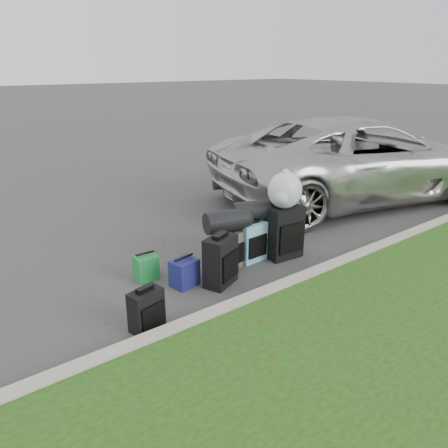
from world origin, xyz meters
TOP-DOWN VIEW (x-y plane):
  - ground at (0.00, 0.00)m, footprint 120.00×120.00m
  - curb at (0.00, -1.00)m, footprint 120.00×0.18m
  - suv at (3.95, 1.00)m, footprint 6.44×4.13m
  - suitcase_small_black at (-1.78, -0.66)m, footprint 0.39×0.27m
  - suitcase_large_black_left at (-0.56, -0.33)m, footprint 0.51×0.41m
  - suitcase_olive at (-0.16, -0.01)m, footprint 0.39×0.27m
  - suitcase_teal at (0.21, -0.03)m, footprint 0.40×0.25m
  - suitcase_large_black_right at (0.66, -0.21)m, footprint 0.53×0.35m
  - tote_green at (-1.24, 0.37)m, footprint 0.29×0.24m
  - tote_navy at (-0.94, -0.09)m, footprint 0.36×0.30m
  - duffel_left at (-0.18, 0.06)m, footprint 0.61×0.42m
  - duffel_right at (0.26, 0.08)m, footprint 0.56×0.43m
  - trash_bag at (0.64, -0.21)m, footprint 0.49×0.49m

SIDE VIEW (x-z plane):
  - ground at x=0.00m, z-range 0.00..0.00m
  - curb at x=0.00m, z-range 0.00..0.15m
  - tote_green at x=-1.24m, z-range 0.00..0.32m
  - tote_navy at x=-0.94m, z-range 0.00..0.34m
  - suitcase_small_black at x=-1.78m, z-range 0.00..0.44m
  - suitcase_olive at x=-0.16m, z-range 0.00..0.50m
  - suitcase_teal at x=0.21m, z-range 0.00..0.56m
  - suitcase_large_black_left at x=-0.56m, z-range 0.00..0.63m
  - suitcase_large_black_right at x=0.66m, z-range 0.00..0.76m
  - duffel_left at x=-0.18m, z-range 0.50..0.80m
  - duffel_right at x=0.26m, z-range 0.56..0.84m
  - suv at x=3.95m, z-range 0.00..1.65m
  - trash_bag at x=0.64m, z-range 0.76..1.24m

